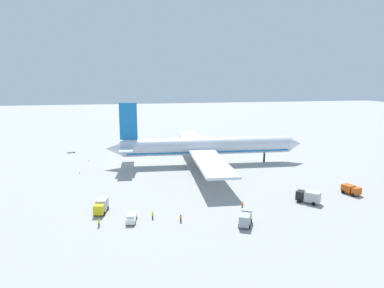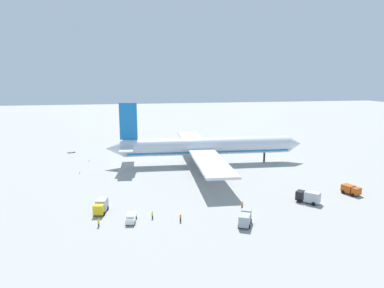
{
  "view_description": "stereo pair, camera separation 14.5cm",
  "coord_description": "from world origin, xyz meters",
  "px_view_note": "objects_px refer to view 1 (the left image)",
  "views": [
    {
      "loc": [
        -29.77,
        -117.73,
        30.65
      ],
      "look_at": [
        -5.69,
        1.44,
        7.28
      ],
      "focal_mm": 32.36,
      "sensor_mm": 36.0,
      "label": 1
    },
    {
      "loc": [
        -29.63,
        -117.76,
        30.65
      ],
      "look_at": [
        -5.69,
        1.44,
        7.28
      ],
      "focal_mm": 32.36,
      "sensor_mm": 36.0,
      "label": 2
    }
  ],
  "objects_px": {
    "airliner": "(205,147)",
    "traffic_cone_2": "(89,161)",
    "ground_worker_0": "(99,223)",
    "ground_worker_2": "(153,215)",
    "traffic_cone_0": "(283,146)",
    "service_truck_1": "(101,206)",
    "traffic_cone_1": "(274,148)",
    "service_truck_2": "(351,189)",
    "ground_worker_1": "(242,205)",
    "baggage_cart_0": "(71,152)",
    "ground_worker_4": "(181,218)",
    "service_van": "(131,218)",
    "traffic_cone_3": "(80,173)",
    "service_truck_0": "(245,218)",
    "service_truck_3": "(309,197)"
  },
  "relations": [
    {
      "from": "service_truck_0",
      "to": "ground_worker_1",
      "type": "bearing_deg",
      "value": 74.13
    },
    {
      "from": "ground_worker_0",
      "to": "ground_worker_2",
      "type": "xyz_separation_m",
      "value": [
        11.39,
        2.12,
        -0.04
      ]
    },
    {
      "from": "service_truck_0",
      "to": "ground_worker_4",
      "type": "bearing_deg",
      "value": 160.91
    },
    {
      "from": "ground_worker_4",
      "to": "service_van",
      "type": "bearing_deg",
      "value": 169.55
    },
    {
      "from": "baggage_cart_0",
      "to": "traffic_cone_2",
      "type": "relative_size",
      "value": 6.55
    },
    {
      "from": "airliner",
      "to": "traffic_cone_2",
      "type": "distance_m",
      "value": 43.52
    },
    {
      "from": "ground_worker_0",
      "to": "ground_worker_4",
      "type": "distance_m",
      "value": 17.21
    },
    {
      "from": "baggage_cart_0",
      "to": "traffic_cone_3",
      "type": "relative_size",
      "value": 6.55
    },
    {
      "from": "ground_worker_1",
      "to": "traffic_cone_3",
      "type": "xyz_separation_m",
      "value": [
        -41.51,
        39.53,
        -0.6
      ]
    },
    {
      "from": "ground_worker_0",
      "to": "traffic_cone_2",
      "type": "distance_m",
      "value": 60.69
    },
    {
      "from": "service_van",
      "to": "traffic_cone_2",
      "type": "xyz_separation_m",
      "value": [
        -13.89,
        59.08,
        -0.76
      ]
    },
    {
      "from": "ground_worker_0",
      "to": "traffic_cone_1",
      "type": "distance_m",
      "value": 99.26
    },
    {
      "from": "service_truck_2",
      "to": "ground_worker_1",
      "type": "xyz_separation_m",
      "value": [
        -31.89,
        -4.05,
        -0.47
      ]
    },
    {
      "from": "service_van",
      "to": "ground_worker_0",
      "type": "xyz_separation_m",
      "value": [
        -6.74,
        -1.19,
        -0.17
      ]
    },
    {
      "from": "airliner",
      "to": "traffic_cone_1",
      "type": "relative_size",
      "value": 138.54
    },
    {
      "from": "traffic_cone_0",
      "to": "traffic_cone_2",
      "type": "relative_size",
      "value": 1.0
    },
    {
      "from": "service_truck_0",
      "to": "ground_worker_0",
      "type": "distance_m",
      "value": 30.69
    },
    {
      "from": "baggage_cart_0",
      "to": "service_truck_1",
      "type": "bearing_deg",
      "value": -77.14
    },
    {
      "from": "service_truck_2",
      "to": "ground_worker_0",
      "type": "height_order",
      "value": "service_truck_2"
    },
    {
      "from": "service_truck_0",
      "to": "ground_worker_1",
      "type": "distance_m",
      "value": 9.62
    },
    {
      "from": "baggage_cart_0",
      "to": "traffic_cone_3",
      "type": "xyz_separation_m",
      "value": [
        7.07,
        -33.73,
        0.01
      ]
    },
    {
      "from": "airliner",
      "to": "ground_worker_4",
      "type": "distance_m",
      "value": 51.47
    },
    {
      "from": "ground_worker_4",
      "to": "traffic_cone_1",
      "type": "bearing_deg",
      "value": 52.45
    },
    {
      "from": "airliner",
      "to": "ground_worker_2",
      "type": "bearing_deg",
      "value": -116.48
    },
    {
      "from": "service_truck_0",
      "to": "service_van",
      "type": "xyz_separation_m",
      "value": [
        -23.49,
        6.44,
        -0.52
      ]
    },
    {
      "from": "service_truck_3",
      "to": "ground_worker_4",
      "type": "relative_size",
      "value": 3.31
    },
    {
      "from": "service_truck_1",
      "to": "traffic_cone_1",
      "type": "bearing_deg",
      "value": 40.8
    },
    {
      "from": "ground_worker_1",
      "to": "ground_worker_2",
      "type": "relative_size",
      "value": 1.06
    },
    {
      "from": "service_truck_1",
      "to": "traffic_cone_3",
      "type": "relative_size",
      "value": 10.54
    },
    {
      "from": "service_truck_1",
      "to": "ground_worker_2",
      "type": "height_order",
      "value": "service_truck_1"
    },
    {
      "from": "service_truck_3",
      "to": "traffic_cone_2",
      "type": "height_order",
      "value": "service_truck_3"
    },
    {
      "from": "service_truck_0",
      "to": "traffic_cone_2",
      "type": "height_order",
      "value": "service_truck_0"
    },
    {
      "from": "service_truck_0",
      "to": "ground_worker_1",
      "type": "xyz_separation_m",
      "value": [
        2.62,
        9.23,
        -0.67
      ]
    },
    {
      "from": "service_truck_2",
      "to": "ground_worker_1",
      "type": "bearing_deg",
      "value": -172.76
    },
    {
      "from": "service_truck_2",
      "to": "service_truck_3",
      "type": "height_order",
      "value": "service_truck_3"
    },
    {
      "from": "baggage_cart_0",
      "to": "ground_worker_0",
      "type": "height_order",
      "value": "ground_worker_0"
    },
    {
      "from": "service_truck_3",
      "to": "traffic_cone_0",
      "type": "height_order",
      "value": "service_truck_3"
    },
    {
      "from": "service_van",
      "to": "traffic_cone_3",
      "type": "height_order",
      "value": "service_van"
    },
    {
      "from": "ground_worker_4",
      "to": "traffic_cone_0",
      "type": "xyz_separation_m",
      "value": [
        58.94,
        72.62,
        -0.61
      ]
    },
    {
      "from": "traffic_cone_3",
      "to": "service_truck_1",
      "type": "bearing_deg",
      "value": -76.17
    },
    {
      "from": "service_truck_1",
      "to": "service_van",
      "type": "height_order",
      "value": "service_truck_1"
    },
    {
      "from": "baggage_cart_0",
      "to": "ground_worker_4",
      "type": "bearing_deg",
      "value": -67.12
    },
    {
      "from": "service_truck_2",
      "to": "traffic_cone_1",
      "type": "relative_size",
      "value": 9.45
    },
    {
      "from": "traffic_cone_1",
      "to": "ground_worker_0",
      "type": "bearing_deg",
      "value": -135.71
    },
    {
      "from": "service_truck_1",
      "to": "ground_worker_0",
      "type": "xyz_separation_m",
      "value": [
        -0.08,
        -8.06,
        -0.74
      ]
    },
    {
      "from": "service_van",
      "to": "ground_worker_2",
      "type": "relative_size",
      "value": 2.94
    },
    {
      "from": "ground_worker_2",
      "to": "service_truck_0",
      "type": "bearing_deg",
      "value": -21.35
    },
    {
      "from": "service_truck_1",
      "to": "traffic_cone_1",
      "type": "distance_m",
      "value": 93.76
    },
    {
      "from": "service_truck_1",
      "to": "ground_worker_1",
      "type": "xyz_separation_m",
      "value": [
        32.78,
        -4.08,
        -0.73
      ]
    },
    {
      "from": "service_truck_1",
      "to": "traffic_cone_2",
      "type": "bearing_deg",
      "value": 97.88
    }
  ]
}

